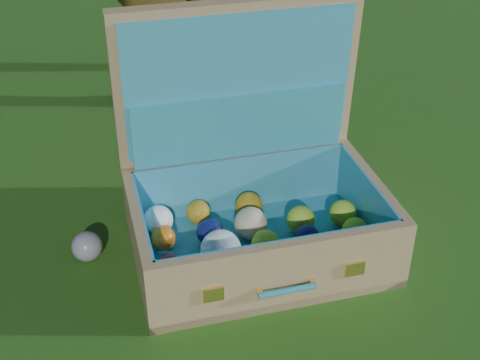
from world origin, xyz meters
name	(u,v)px	position (x,y,z in m)	size (l,w,h in m)	color
ground	(229,218)	(0.00, 0.00, 0.00)	(60.00, 60.00, 0.00)	#215114
stray_ball	(87,246)	(-0.39, 0.06, 0.04)	(0.08, 0.08, 0.08)	teal
suitcase	(251,185)	(-0.01, -0.11, 0.17)	(0.73, 0.63, 0.60)	tan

